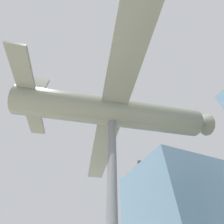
% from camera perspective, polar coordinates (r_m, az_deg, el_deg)
% --- Properties ---
extents(glass_pavilion_left, '(9.65, 10.61, 10.17)m').
position_cam_1_polar(glass_pavilion_left, '(20.62, 26.37, -32.36)').
color(glass_pavilion_left, '#60849E').
rests_on(glass_pavilion_left, ground_plane).
extents(support_pylon_central, '(0.47, 0.47, 7.66)m').
position_cam_1_polar(support_pylon_central, '(7.42, -0.00, -27.02)').
color(support_pylon_central, slate).
rests_on(support_pylon_central, ground_plane).
extents(suspended_airplane, '(21.68, 13.64, 3.43)m').
position_cam_1_polar(suspended_airplane, '(10.03, 0.90, -0.06)').
color(suspended_airplane, slate).
rests_on(suspended_airplane, support_pylon_central).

